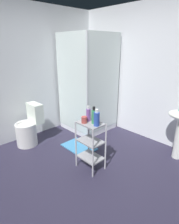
% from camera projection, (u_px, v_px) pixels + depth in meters
% --- Properties ---
extents(ground_plane, '(4.20, 4.20, 0.02)m').
position_uv_depth(ground_plane, '(83.00, 182.00, 2.57)').
color(ground_plane, '#29253A').
extents(wall_back, '(4.20, 0.14, 2.50)m').
position_uv_depth(wall_back, '(160.00, 76.00, 3.33)').
color(wall_back, white).
rests_on(wall_back, ground_plane).
extents(wall_left, '(0.10, 4.20, 2.50)m').
position_uv_depth(wall_left, '(15.00, 75.00, 3.41)').
color(wall_left, white).
rests_on(wall_left, ground_plane).
extents(shower_stall, '(0.92, 0.92, 2.00)m').
position_uv_depth(shower_stall, '(88.00, 109.00, 4.01)').
color(shower_stall, white).
rests_on(shower_stall, ground_plane).
extents(toilet, '(0.37, 0.49, 0.76)m').
position_uv_depth(toilet, '(29.00, 128.00, 3.45)').
color(toilet, white).
rests_on(toilet, ground_plane).
extents(storage_cart, '(0.38, 0.28, 0.74)m').
position_uv_depth(storage_cart, '(91.00, 142.00, 2.71)').
color(storage_cart, silver).
rests_on(storage_cart, ground_plane).
extents(conditioner_bottle_purple, '(0.06, 0.06, 0.22)m').
position_uv_depth(conditioner_bottle_purple, '(88.00, 114.00, 2.65)').
color(conditioner_bottle_purple, '#7A4D9F').
rests_on(conditioner_bottle_purple, storage_cart).
extents(shampoo_bottle_blue, '(0.08, 0.08, 0.24)m').
position_uv_depth(shampoo_bottle_blue, '(97.00, 119.00, 2.48)').
color(shampoo_bottle_blue, '#2F51B7').
rests_on(shampoo_bottle_blue, storage_cart).
extents(body_wash_bottle_green, '(0.06, 0.06, 0.24)m').
position_uv_depth(body_wash_bottle_green, '(94.00, 116.00, 2.56)').
color(body_wash_bottle_green, '#39935B').
rests_on(body_wash_bottle_green, storage_cart).
extents(rinse_cup, '(0.08, 0.08, 0.09)m').
position_uv_depth(rinse_cup, '(84.00, 120.00, 2.59)').
color(rinse_cup, '#B24742').
rests_on(rinse_cup, storage_cart).
extents(bath_mat, '(0.60, 0.40, 0.02)m').
position_uv_depth(bath_mat, '(79.00, 147.00, 3.41)').
color(bath_mat, teal).
rests_on(bath_mat, ground_plane).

